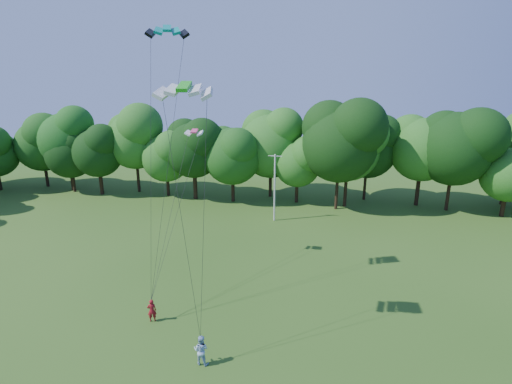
# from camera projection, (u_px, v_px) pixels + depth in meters

# --- Properties ---
(utility_pole) EXTENTS (1.59, 0.20, 7.95)m
(utility_pole) POSITION_uv_depth(u_px,v_px,m) (275.00, 187.00, 46.04)
(utility_pole) COLOR beige
(utility_pole) RESTS_ON ground
(kite_flyer_left) EXTENTS (0.71, 0.59, 1.68)m
(kite_flyer_left) POSITION_uv_depth(u_px,v_px,m) (152.00, 310.00, 27.70)
(kite_flyer_left) COLOR maroon
(kite_flyer_left) RESTS_ON ground
(kite_flyer_right) EXTENTS (1.01, 0.83, 1.90)m
(kite_flyer_right) POSITION_uv_depth(u_px,v_px,m) (201.00, 350.00, 23.57)
(kite_flyer_right) COLOR #9DBCDA
(kite_flyer_right) RESTS_ON ground
(kite_teal) EXTENTS (3.08, 2.12, 0.60)m
(kite_teal) POSITION_uv_depth(u_px,v_px,m) (167.00, 28.00, 27.28)
(kite_teal) COLOR #04877D
(kite_teal) RESTS_ON ground
(kite_green) EXTENTS (3.20, 1.64, 0.58)m
(kite_green) POSITION_uv_depth(u_px,v_px,m) (184.00, 87.00, 21.63)
(kite_green) COLOR green
(kite_green) RESTS_ON ground
(kite_pink) EXTENTS (1.54, 0.75, 0.31)m
(kite_pink) POSITION_uv_depth(u_px,v_px,m) (194.00, 131.00, 33.73)
(kite_pink) COLOR #EA4179
(kite_pink) RESTS_ON ground
(tree_back_west) EXTENTS (8.60, 8.60, 12.51)m
(tree_back_west) POSITION_uv_depth(u_px,v_px,m) (67.00, 138.00, 57.36)
(tree_back_west) COLOR #372716
(tree_back_west) RESTS_ON ground
(tree_back_center) EXTENTS (10.17, 10.17, 14.79)m
(tree_back_center) POSITION_uv_depth(u_px,v_px,m) (340.00, 137.00, 48.68)
(tree_back_center) COLOR #342814
(tree_back_center) RESTS_ON ground
(tree_back_east) EXTENTS (7.73, 7.73, 11.25)m
(tree_back_east) POSITION_uv_depth(u_px,v_px,m) (511.00, 152.00, 51.09)
(tree_back_east) COLOR black
(tree_back_east) RESTS_ON ground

